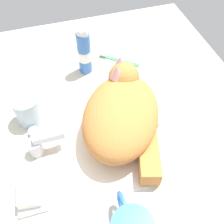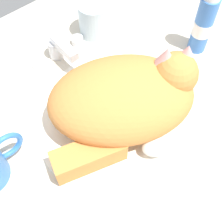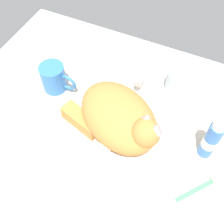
{
  "view_description": "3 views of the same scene",
  "coord_description": "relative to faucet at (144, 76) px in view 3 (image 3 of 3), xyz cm",
  "views": [
    {
      "loc": [
        -38.56,
        13.91,
        59.57
      ],
      "look_at": [
        1.19,
        1.91,
        7.57
      ],
      "focal_mm": 43.32,
      "sensor_mm": 36.0,
      "label": 1
    },
    {
      "loc": [
        -22.26,
        -23.92,
        54.05
      ],
      "look_at": [
        -2.87,
        -0.78,
        6.14
      ],
      "focal_mm": 50.63,
      "sensor_mm": 36.0,
      "label": 2
    },
    {
      "loc": [
        17.28,
        -41.48,
        73.01
      ],
      "look_at": [
        -2.57,
        1.19,
        5.75
      ],
      "focal_mm": 44.73,
      "sensor_mm": 36.0,
      "label": 3
    }
  ],
  "objects": [
    {
      "name": "soap_bar",
      "position": [
        -11.07,
        3.5,
        -0.15
      ],
      "size": [
        7.19,
        5.63,
        2.79
      ],
      "primitive_type": "cube",
      "rotation": [
        0.0,
        0.0,
        -0.11
      ],
      "color": "white",
      "rests_on": "soap_dish"
    },
    {
      "name": "cat",
      "position": [
        0.56,
        -21.58,
        4.14
      ],
      "size": [
        33.77,
        29.44,
        14.67
      ],
      "color": "#D17F3D",
      "rests_on": "sink_basin"
    },
    {
      "name": "coffee_mug",
      "position": [
        -25.79,
        -14.7,
        1.99
      ],
      "size": [
        12.49,
        8.13,
        9.47
      ],
      "color": "#3372C6",
      "rests_on": "ground_plane"
    },
    {
      "name": "sink_basin",
      "position": [
        0.0,
        -20.95,
        -2.41
      ],
      "size": [
        34.12,
        34.12,
        0.67
      ],
      "primitive_type": "cylinder",
      "color": "white",
      "rests_on": "ground_plane"
    },
    {
      "name": "soap_dish",
      "position": [
        -11.07,
        3.5,
        -2.15
      ],
      "size": [
        9.0,
        6.4,
        1.2
      ],
      "primitive_type": "cube",
      "color": "white",
      "rests_on": "ground_plane"
    },
    {
      "name": "toothbrush",
      "position": [
        27.72,
        -28.71,
        -2.22
      ],
      "size": [
        9.69,
        11.58,
        1.6
      ],
      "color": "#4CB266",
      "rests_on": "ground_plane"
    },
    {
      "name": "toothpaste_bottle",
      "position": [
        25.95,
        -17.74,
        4.53
      ],
      "size": [
        4.16,
        4.16,
        15.53
      ],
      "color": "#3870C6",
      "rests_on": "ground_plane"
    },
    {
      "name": "faucet",
      "position": [
        0.0,
        0.0,
        0.0
      ],
      "size": [
        14.18,
        9.35,
        6.46
      ],
      "color": "silver",
      "rests_on": "ground_plane"
    },
    {
      "name": "rinse_cup",
      "position": [
        11.0,
        1.27,
        1.4
      ],
      "size": [
        7.07,
        7.07,
        8.29
      ],
      "color": "silver",
      "rests_on": "ground_plane"
    },
    {
      "name": "ground_plane",
      "position": [
        0.0,
        -20.95,
        -4.25
      ],
      "size": [
        110.0,
        82.5,
        3.0
      ],
      "primitive_type": "cube",
      "color": "beige"
    }
  ]
}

